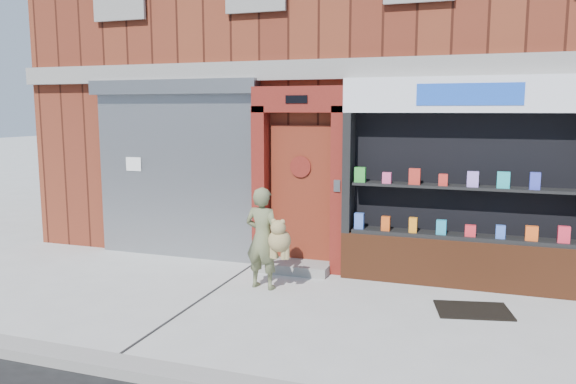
% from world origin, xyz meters
% --- Properties ---
extents(ground, '(80.00, 80.00, 0.00)m').
position_xyz_m(ground, '(0.00, 0.00, 0.00)').
color(ground, '#9E9E99').
rests_on(ground, ground).
extents(building, '(12.00, 8.16, 8.00)m').
position_xyz_m(building, '(-0.00, 5.99, 4.00)').
color(building, '#602416').
rests_on(building, ground).
extents(shutter_bay, '(3.10, 0.30, 3.04)m').
position_xyz_m(shutter_bay, '(-3.00, 1.93, 1.72)').
color(shutter_bay, gray).
rests_on(shutter_bay, ground).
extents(red_door_bay, '(1.52, 0.58, 2.90)m').
position_xyz_m(red_door_bay, '(-0.75, 1.86, 1.46)').
color(red_door_bay, '#611610').
rests_on(red_door_bay, ground).
extents(pharmacy_bay, '(3.50, 0.41, 3.00)m').
position_xyz_m(pharmacy_bay, '(1.75, 1.81, 1.37)').
color(pharmacy_bay, '#632F17').
rests_on(pharmacy_bay, ground).
extents(woman, '(0.75, 0.49, 1.46)m').
position_xyz_m(woman, '(-0.90, 0.75, 0.74)').
color(woman, '#626844').
rests_on(woman, ground).
extents(doormat, '(1.02, 0.81, 0.02)m').
position_xyz_m(doormat, '(1.94, 0.75, 0.01)').
color(doormat, black).
rests_on(doormat, ground).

